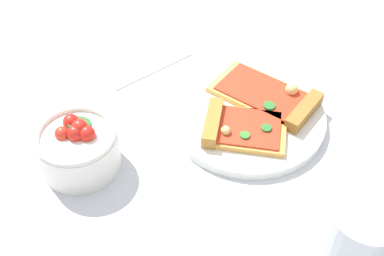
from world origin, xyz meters
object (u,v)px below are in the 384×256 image
at_px(plate, 247,117).
at_px(soda_glass, 353,250).
at_px(pizza_slice_far, 272,97).
at_px(salad_bowl, 78,147).
at_px(paper_napkin, 134,53).
at_px(pizza_slice_near, 237,127).

bearing_deg(plate, soda_glass, 169.17).
height_order(pizza_slice_far, soda_glass, soda_glass).
distance_m(plate, pizza_slice_far, 0.05).
bearing_deg(salad_bowl, paper_napkin, -41.18).
bearing_deg(salad_bowl, pizza_slice_near, -106.39).
relative_size(pizza_slice_far, soda_glass, 1.31).
distance_m(plate, salad_bowl, 0.25).
bearing_deg(soda_glass, plate, -10.83).
relative_size(soda_glass, paper_napkin, 0.89).
height_order(plate, soda_glass, soda_glass).
distance_m(soda_glass, paper_napkin, 0.49).
height_order(pizza_slice_far, paper_napkin, pizza_slice_far).
bearing_deg(pizza_slice_near, salad_bowl, 73.61).
bearing_deg(salad_bowl, plate, -99.34).
bearing_deg(soda_glass, pizza_slice_near, -4.12).
xyz_separation_m(pizza_slice_far, salad_bowl, (0.03, 0.29, 0.01)).
relative_size(pizza_slice_far, paper_napkin, 1.18).
relative_size(plate, pizza_slice_near, 1.63).
height_order(soda_glass, paper_napkin, soda_glass).
relative_size(plate, paper_napkin, 1.52).
xyz_separation_m(plate, soda_glass, (-0.26, 0.05, 0.06)).
height_order(plate, pizza_slice_far, pizza_slice_far).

